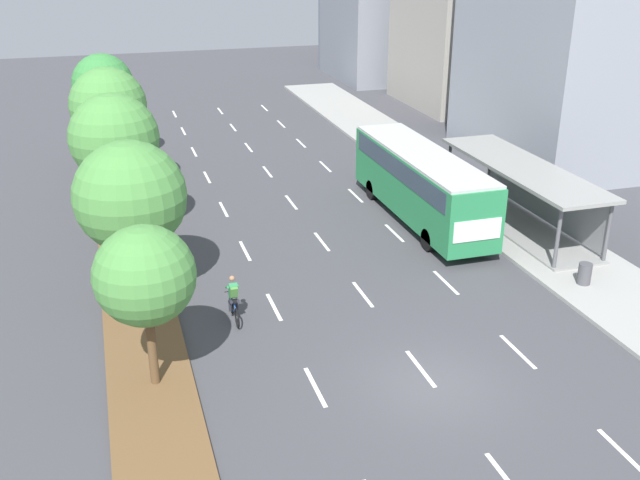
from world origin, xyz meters
name	(u,v)px	position (x,y,z in m)	size (l,w,h in m)	color
ground_plane	(433,385)	(0.00, 0.00, 0.00)	(140.00, 140.00, 0.00)	#424247
median_strip	(122,199)	(-8.30, 20.00, 0.06)	(2.60, 52.00, 0.12)	brown
sidewalk_right	(432,169)	(9.25, 20.00, 0.07)	(4.50, 52.00, 0.15)	#9E9E99
lane_divider_left	(224,209)	(-3.50, 17.07, 0.00)	(0.14, 45.14, 0.01)	white
lane_divider_center	(291,202)	(0.00, 17.07, 0.00)	(0.14, 45.14, 0.01)	white
lane_divider_right	(356,196)	(3.50, 17.07, 0.00)	(0.14, 45.14, 0.01)	white
bus_shelter	(525,189)	(9.53, 10.74, 1.87)	(2.90, 10.63, 2.86)	gray
bus	(421,179)	(5.25, 12.92, 2.07)	(2.54, 11.29, 3.37)	#28844C
cyclist	(234,300)	(-5.08, 5.78, 0.79)	(0.46, 1.82, 1.71)	black
median_tree_nearest	(145,276)	(-8.15, 2.47, 3.72)	(2.98, 2.98, 5.10)	brown
median_tree_second	(130,197)	(-8.16, 8.54, 4.06)	(4.06, 4.06, 5.98)	brown
median_tree_third	(114,138)	(-8.41, 14.61, 4.66)	(3.84, 3.84, 6.48)	brown
median_tree_fourth	(108,106)	(-8.44, 20.67, 4.77)	(3.82, 3.82, 6.57)	brown
median_tree_fifth	(103,85)	(-8.54, 26.74, 4.71)	(3.47, 3.47, 6.34)	brown
trash_bin	(585,274)	(8.45, 4.42, 0.57)	(0.52, 0.52, 0.85)	#4C4C51
building_mid_right	(480,18)	(20.12, 35.50, 6.64)	(10.88, 10.42, 13.28)	#A39E93
building_tall_right	(377,1)	(17.23, 50.35, 6.76)	(8.89, 8.59, 13.52)	slate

